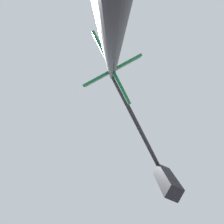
# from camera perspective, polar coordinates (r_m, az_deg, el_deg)

# --- Properties ---
(traffic_signal_near) EXTENTS (2.55, 2.10, 5.52)m
(traffic_signal_near) POSITION_cam_1_polar(r_m,az_deg,el_deg) (2.42, 12.68, -9.43)
(traffic_signal_near) COLOR black
(traffic_signal_near) RESTS_ON ground_plane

